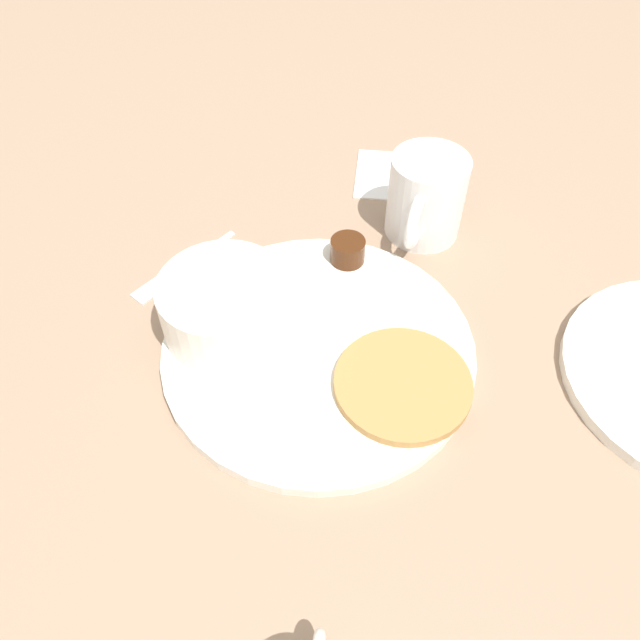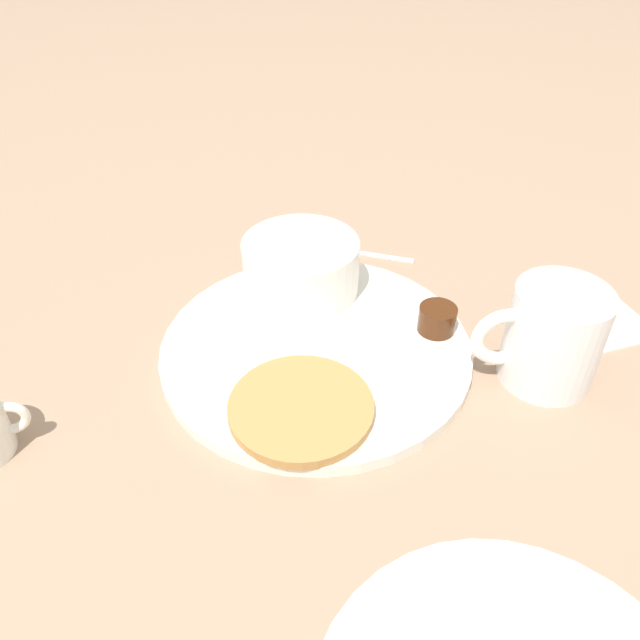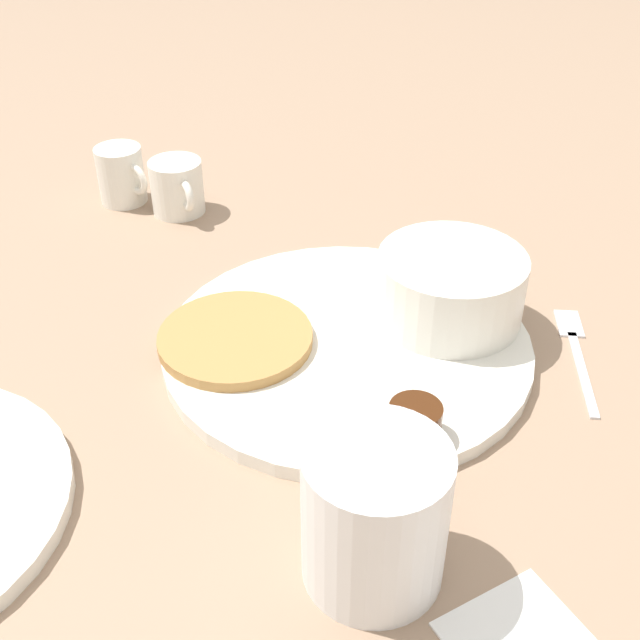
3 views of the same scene
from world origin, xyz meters
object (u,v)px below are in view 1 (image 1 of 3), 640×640
at_px(bowl, 224,304).
at_px(fork, 175,273).
at_px(plate, 318,348).
at_px(coffee_mug, 425,198).

distance_m(bowl, fork, 0.11).
distance_m(plate, bowl, 0.10).
height_order(plate, coffee_mug, coffee_mug).
xyz_separation_m(plate, bowl, (0.01, 0.09, 0.04)).
distance_m(bowl, coffee_mug, 0.25).
height_order(plate, bowl, bowl).
bearing_deg(coffee_mug, plate, 157.78).
height_order(plate, fork, plate).
bearing_deg(bowl, coffee_mug, -41.97).
bearing_deg(plate, bowl, 86.52).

